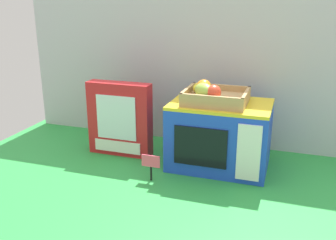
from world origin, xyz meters
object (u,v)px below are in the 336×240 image
Objects in this scene: food_groups_crate at (212,95)px; cookie_set_box at (120,119)px; toy_microwave at (220,135)px; price_sign at (151,164)px.

food_groups_crate is 0.42m from cookie_set_box.
cookie_set_box reaches higher than toy_microwave.
food_groups_crate is 0.35m from price_sign.
price_sign is (-0.21, -0.21, -0.06)m from toy_microwave.
cookie_set_box is (-0.42, -0.01, 0.02)m from toy_microwave.
cookie_set_box is at bearing -178.80° from toy_microwave.
food_groups_crate reaches higher than cookie_set_box.
toy_microwave is 1.22× the size of cookie_set_box.
food_groups_crate is at bearing 46.82° from price_sign.
price_sign is at bearing -135.55° from toy_microwave.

